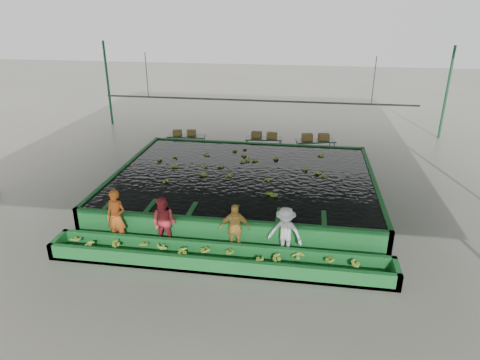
% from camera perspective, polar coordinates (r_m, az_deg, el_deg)
% --- Properties ---
extents(ground, '(80.00, 80.00, 0.00)m').
position_cam_1_polar(ground, '(15.69, -0.28, -4.07)').
color(ground, gray).
rests_on(ground, ground).
extents(shed_roof, '(20.00, 22.00, 0.04)m').
position_cam_1_polar(shed_roof, '(14.18, -0.32, 14.31)').
color(shed_roof, gray).
rests_on(shed_roof, shed_posts).
extents(shed_posts, '(20.00, 22.00, 5.00)m').
position_cam_1_polar(shed_posts, '(14.74, -0.30, 4.65)').
color(shed_posts, '#1F5C36').
rests_on(shed_posts, ground).
extents(flotation_tank, '(10.00, 8.00, 0.90)m').
position_cam_1_polar(flotation_tank, '(16.85, 0.53, -0.44)').
color(flotation_tank, '#196829').
rests_on(flotation_tank, ground).
extents(tank_water, '(9.70, 7.70, 0.00)m').
position_cam_1_polar(tank_water, '(16.70, 0.53, 0.82)').
color(tank_water, black).
rests_on(tank_water, flotation_tank).
extents(sorting_trough, '(10.00, 1.00, 0.50)m').
position_cam_1_polar(sorting_trough, '(12.49, -2.97, -10.36)').
color(sorting_trough, '#196829').
rests_on(sorting_trough, ground).
extents(cableway_rail, '(0.08, 0.08, 14.00)m').
position_cam_1_polar(cableway_rail, '(19.41, 2.10, 10.55)').
color(cableway_rail, '#59605B').
rests_on(cableway_rail, shed_roof).
extents(rail_hanger_left, '(0.04, 0.04, 2.00)m').
position_cam_1_polar(rail_hanger_left, '(20.42, -12.33, 13.52)').
color(rail_hanger_left, '#59605B').
rests_on(rail_hanger_left, shed_roof).
extents(rail_hanger_right, '(0.04, 0.04, 2.00)m').
position_cam_1_polar(rail_hanger_right, '(19.29, 17.42, 12.51)').
color(rail_hanger_right, '#59605B').
rests_on(rail_hanger_right, shed_roof).
extents(worker_a, '(0.71, 0.52, 1.78)m').
position_cam_1_polar(worker_a, '(13.83, -16.18, -4.77)').
color(worker_a, orange).
rests_on(worker_a, ground).
extents(worker_b, '(0.88, 0.73, 1.64)m').
position_cam_1_polar(worker_b, '(13.32, -10.10, -5.64)').
color(worker_b, '#C0303B').
rests_on(worker_b, ground).
extents(worker_c, '(1.00, 0.55, 1.61)m').
position_cam_1_polar(worker_c, '(12.82, -0.74, -6.51)').
color(worker_c, gold).
rests_on(worker_c, ground).
extents(worker_d, '(1.15, 0.83, 1.60)m').
position_cam_1_polar(worker_d, '(12.69, 6.05, -6.99)').
color(worker_d, silver).
rests_on(worker_d, ground).
extents(packing_table_left, '(1.89, 0.81, 0.85)m').
position_cam_1_polar(packing_table_left, '(21.97, -7.08, 4.88)').
color(packing_table_left, '#59605B').
rests_on(packing_table_left, ground).
extents(packing_table_mid, '(1.88, 0.89, 0.83)m').
position_cam_1_polar(packing_table_mid, '(21.49, 3.15, 4.58)').
color(packing_table_mid, '#59605B').
rests_on(packing_table_mid, ground).
extents(packing_table_right, '(2.00, 1.21, 0.85)m').
position_cam_1_polar(packing_table_right, '(21.32, 9.97, 4.16)').
color(packing_table_right, '#59605B').
rests_on(packing_table_right, ground).
extents(box_stack_left, '(1.20, 0.55, 0.25)m').
position_cam_1_polar(box_stack_left, '(21.90, -7.41, 5.97)').
color(box_stack_left, olive).
rests_on(box_stack_left, packing_table_left).
extents(box_stack_mid, '(1.29, 0.45, 0.27)m').
position_cam_1_polar(box_stack_mid, '(21.38, 3.24, 5.66)').
color(box_stack_mid, olive).
rests_on(box_stack_mid, packing_table_mid).
extents(box_stack_right, '(1.37, 0.62, 0.29)m').
position_cam_1_polar(box_stack_right, '(21.28, 10.02, 5.33)').
color(box_stack_right, olive).
rests_on(box_stack_right, packing_table_right).
extents(floating_bananas, '(8.57, 5.84, 0.12)m').
position_cam_1_polar(floating_bananas, '(17.44, 0.92, 1.79)').
color(floating_bananas, '#86A72F').
rests_on(floating_bananas, tank_water).
extents(trough_bananas, '(8.67, 0.58, 0.12)m').
position_cam_1_polar(trough_bananas, '(12.41, -2.98, -9.78)').
color(trough_bananas, '#86A72F').
rests_on(trough_bananas, sorting_trough).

